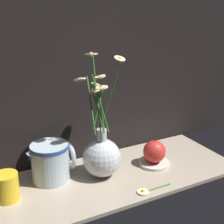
{
  "coord_description": "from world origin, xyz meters",
  "views": [
    {
      "loc": [
        -0.43,
        -0.81,
        0.55
      ],
      "look_at": [
        -0.01,
        0.0,
        0.24
      ],
      "focal_mm": 50.0,
      "sensor_mm": 36.0,
      "label": 1
    }
  ],
  "objects": [
    {
      "name": "ground_plane",
      "position": [
        0.0,
        0.0,
        0.0
      ],
      "size": [
        6.0,
        6.0,
        0.0
      ],
      "primitive_type": "plane",
      "color": "black"
    },
    {
      "name": "yellow_mug",
      "position": [
        -0.35,
        0.02,
        0.05
      ],
      "size": [
        0.08,
        0.07,
        0.08
      ],
      "color": "yellow",
      "rests_on": "shelf"
    },
    {
      "name": "loose_daisy",
      "position": [
        0.04,
        -0.13,
        0.02
      ],
      "size": [
        0.12,
        0.04,
        0.01
      ],
      "color": "#4C8E3D",
      "rests_on": "shelf"
    },
    {
      "name": "saucer_plate",
      "position": [
        0.16,
        0.0,
        0.02
      ],
      "size": [
        0.11,
        0.11,
        0.01
      ],
      "color": "silver",
      "rests_on": "shelf"
    },
    {
      "name": "backdrop_wall",
      "position": [
        0.0,
        0.18,
        0.55
      ],
      "size": [
        1.34,
        0.02,
        1.1
      ],
      "color": "black",
      "rests_on": "ground_plane"
    },
    {
      "name": "shelf",
      "position": [
        0.0,
        0.0,
        0.01
      ],
      "size": [
        0.84,
        0.33,
        0.01
      ],
      "color": "tan",
      "rests_on": "ground_plane"
    },
    {
      "name": "ceramic_pitcher",
      "position": [
        -0.2,
        0.07,
        0.08
      ],
      "size": [
        0.15,
        0.12,
        0.14
      ],
      "color": "silver",
      "rests_on": "shelf"
    },
    {
      "name": "vase_with_flowers",
      "position": [
        -0.04,
        0.02,
        0.09
      ],
      "size": [
        0.19,
        0.13,
        0.41
      ],
      "color": "silver",
      "rests_on": "shelf"
    },
    {
      "name": "orange_fruit",
      "position": [
        0.16,
        0.0,
        0.06
      ],
      "size": [
        0.08,
        0.08,
        0.09
      ],
      "color": "red",
      "rests_on": "saucer_plate"
    }
  ]
}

